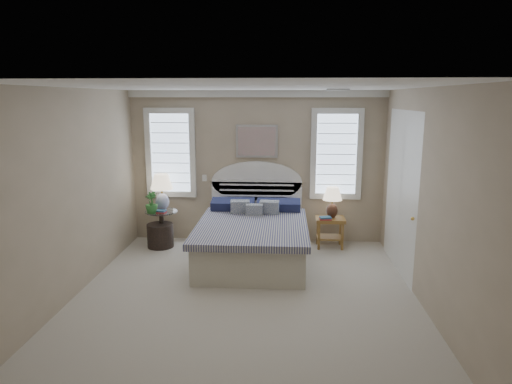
% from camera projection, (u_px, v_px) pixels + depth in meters
% --- Properties ---
extents(floor, '(4.50, 5.00, 0.01)m').
position_uv_depth(floor, '(245.00, 297.00, 5.99)').
color(floor, '#B4A899').
rests_on(floor, ground).
extents(ceiling, '(4.50, 5.00, 0.01)m').
position_uv_depth(ceiling, '(244.00, 87.00, 5.44)').
color(ceiling, white).
rests_on(ceiling, wall_back).
extents(wall_back, '(4.50, 0.02, 2.70)m').
position_uv_depth(wall_back, '(257.00, 167.00, 8.16)').
color(wall_back, tan).
rests_on(wall_back, floor).
extents(wall_left, '(0.02, 5.00, 2.70)m').
position_uv_depth(wall_left, '(70.00, 195.00, 5.85)').
color(wall_left, tan).
rests_on(wall_left, floor).
extents(wall_right, '(0.02, 5.00, 2.70)m').
position_uv_depth(wall_right, '(428.00, 200.00, 5.58)').
color(wall_right, tan).
rests_on(wall_right, floor).
extents(crown_molding, '(4.50, 0.08, 0.12)m').
position_uv_depth(crown_molding, '(257.00, 94.00, 7.86)').
color(crown_molding, silver).
rests_on(crown_molding, wall_back).
extents(hvac_vent, '(0.30, 0.20, 0.02)m').
position_uv_depth(hvac_vent, '(338.00, 90.00, 6.15)').
color(hvac_vent, '#B2B2B2').
rests_on(hvac_vent, ceiling).
extents(switch_plate, '(0.08, 0.01, 0.12)m').
position_uv_depth(switch_plate, '(204.00, 178.00, 8.24)').
color(switch_plate, silver).
rests_on(switch_plate, wall_back).
extents(window_left, '(0.90, 0.06, 1.60)m').
position_uv_depth(window_left, '(171.00, 153.00, 8.18)').
color(window_left, '#ADC2DC').
rests_on(window_left, wall_back).
extents(window_right, '(0.90, 0.06, 1.60)m').
position_uv_depth(window_right, '(336.00, 154.00, 8.00)').
color(window_right, '#ADC2DC').
rests_on(window_right, wall_back).
extents(painting, '(0.74, 0.04, 0.58)m').
position_uv_depth(painting, '(257.00, 141.00, 8.02)').
color(painting, silver).
rests_on(painting, wall_back).
extents(closet_door, '(0.02, 1.80, 2.40)m').
position_uv_depth(closet_door, '(401.00, 192.00, 6.78)').
color(closet_door, silver).
rests_on(closet_door, floor).
extents(bed, '(1.72, 2.28, 1.47)m').
position_uv_depth(bed, '(253.00, 236.00, 7.34)').
color(bed, beige).
rests_on(bed, floor).
extents(side_table_left, '(0.56, 0.56, 0.63)m').
position_uv_depth(side_table_left, '(162.00, 224.00, 8.02)').
color(side_table_left, black).
rests_on(side_table_left, floor).
extents(nightstand_right, '(0.50, 0.40, 0.53)m').
position_uv_depth(nightstand_right, '(330.00, 226.00, 7.93)').
color(nightstand_right, olive).
rests_on(nightstand_right, floor).
extents(floor_pot, '(0.60, 0.60, 0.41)m').
position_uv_depth(floor_pot, '(160.00, 235.00, 7.98)').
color(floor_pot, black).
rests_on(floor_pot, floor).
extents(lamp_left, '(0.51, 0.51, 0.64)m').
position_uv_depth(lamp_left, '(162.00, 188.00, 8.00)').
color(lamp_left, silver).
rests_on(lamp_left, side_table_left).
extents(lamp_right, '(0.41, 0.41, 0.54)m').
position_uv_depth(lamp_right, '(332.00, 199.00, 7.88)').
color(lamp_right, black).
rests_on(lamp_right, nightstand_right).
extents(potted_plant, '(0.25, 0.25, 0.37)m').
position_uv_depth(potted_plant, '(151.00, 203.00, 7.77)').
color(potted_plant, '#29662D').
rests_on(potted_plant, side_table_left).
extents(books_left, '(0.20, 0.16, 0.05)m').
position_uv_depth(books_left, '(161.00, 212.00, 7.83)').
color(books_left, maroon).
rests_on(books_left, side_table_left).
extents(books_right, '(0.21, 0.16, 0.05)m').
position_uv_depth(books_right, '(325.00, 218.00, 7.77)').
color(books_right, maroon).
rests_on(books_right, nightstand_right).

